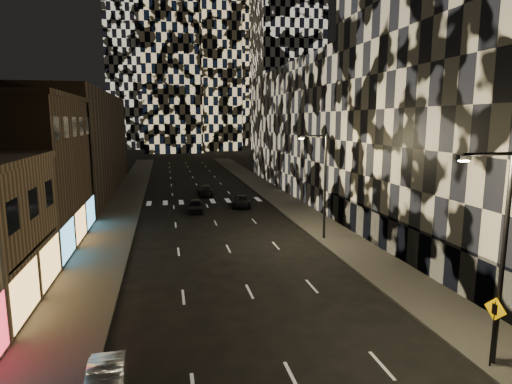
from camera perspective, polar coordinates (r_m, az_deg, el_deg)
name	(u,v)px	position (r m, az deg, el deg)	size (l,w,h in m)	color
sidewalk_left	(124,204)	(55.50, -17.18, -1.52)	(4.00, 120.00, 0.15)	#47443F
sidewalk_right	(280,198)	(57.18, 3.19, -0.78)	(4.00, 120.00, 0.15)	#47443F
curb_left	(142,203)	(55.34, -15.02, -1.45)	(0.20, 120.00, 0.15)	#4C4C47
curb_right	(264,198)	(56.67, 1.13, -0.86)	(0.20, 120.00, 0.15)	#4C4C47
retail_brown	(12,174)	(39.96, -29.76, 2.07)	(10.00, 15.00, 12.00)	#4A372A
retail_filler_left	(76,144)	(65.53, -22.85, 5.91)	(10.00, 40.00, 14.00)	#4A372A
midrise_right	(494,111)	(37.96, 29.15, 9.37)	(16.00, 25.00, 22.00)	#232326
midrise_base	(396,237)	(34.60, 18.12, -5.72)	(0.60, 25.00, 3.00)	#383838
midrise_filler_right	(332,129)	(66.10, 10.14, 8.27)	(16.00, 40.00, 18.00)	#232326
tower_center_low	(169,0)	(149.01, -11.51, 23.84)	(18.00, 18.00, 95.00)	black
streetlight_near	(499,245)	(20.01, 29.68, -6.17)	(2.55, 0.25, 9.00)	black
streetlight_far	(323,179)	(37.03, 8.87, 1.72)	(2.55, 0.25, 9.00)	black
car_dark_midlane	(196,206)	(48.99, -8.05, -1.84)	(1.71, 4.25, 1.45)	black
car_dark_oncoming	(205,190)	(59.76, -6.77, 0.26)	(2.06, 5.06, 1.47)	black
car_dark_rightlane	(241,201)	(51.55, -1.98, -1.26)	(2.17, 4.70, 1.31)	black
ped_sign	(494,319)	(20.84, 29.17, -14.58)	(0.22, 1.00, 3.03)	black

